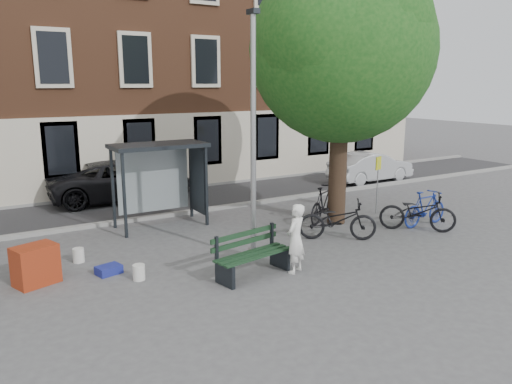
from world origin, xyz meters
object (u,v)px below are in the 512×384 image
object	(u,v)px
bike_b	(425,208)
lamppost	(253,151)
bus_shelter	(170,165)
painter	(296,238)
bike_c	(418,212)
red_stand	(36,265)
bench	(252,256)
bike_d	(324,204)
car_dark	(122,180)
notice_sign	(378,172)
bike_a	(337,220)
car_silver	(371,167)

from	to	relation	value
bike_b	lamppost	bearing A→B (deg)	85.89
bus_shelter	painter	size ratio (longest dim) A/B	1.71
bike_c	bike_b	bearing A→B (deg)	-23.07
bus_shelter	red_stand	xyz separation A→B (m)	(-4.44, -3.08, -1.47)
bench	bike_d	xyz separation A→B (m)	(4.37, 2.80, 0.14)
car_dark	notice_sign	bearing A→B (deg)	-130.73
lamppost	bike_a	distance (m)	3.62
lamppost	bike_a	xyz separation A→B (m)	(2.87, 0.10, -2.20)
bus_shelter	car_dark	bearing A→B (deg)	94.91
bus_shelter	bike_d	distance (m)	5.09
bike_c	notice_sign	xyz separation A→B (m)	(0.40, 2.14, 0.86)
painter	car_silver	bearing A→B (deg)	-170.65
bike_c	bus_shelter	bearing A→B (deg)	98.43
bike_a	bike_c	xyz separation A→B (m)	(2.66, -0.57, 0.01)
bus_shelter	bike_b	bearing A→B (deg)	-32.50
bike_b	bench	bearing A→B (deg)	94.54
bike_b	bike_c	bearing A→B (deg)	109.68
bench	red_stand	xyz separation A→B (m)	(-4.41, 2.03, -0.02)
bike_c	notice_sign	distance (m)	2.35
lamppost	painter	size ratio (longest dim) A/B	3.66
bench	car_dark	distance (m)	9.36
painter	notice_sign	size ratio (longest dim) A/B	0.84
bike_c	bike_d	world-z (taller)	bike_d
bike_a	bike_d	size ratio (longest dim) A/B	1.10
lamppost	notice_sign	world-z (taller)	lamppost
lamppost	red_stand	bearing A→B (deg)	168.52
bus_shelter	bike_a	distance (m)	5.47
bus_shelter	bike_c	xyz separation A→B (m)	(6.14, -4.57, -1.33)
bus_shelter	bike_c	distance (m)	7.77
bus_shelter	red_stand	world-z (taller)	bus_shelter
car_dark	red_stand	xyz separation A→B (m)	(-4.08, -7.32, -0.31)
bus_shelter	bench	world-z (taller)	bus_shelter
bike_d	notice_sign	bearing A→B (deg)	-121.09
painter	bench	xyz separation A→B (m)	(-1.00, 0.35, -0.37)
bike_a	bike_d	xyz separation A→B (m)	(0.86, 1.69, 0.02)
bike_a	notice_sign	xyz separation A→B (m)	(3.07, 1.57, 0.87)
bench	car_silver	bearing A→B (deg)	23.54
bus_shelter	notice_sign	bearing A→B (deg)	-20.35
bike_d	bench	bearing A→B (deg)	94.51
red_stand	notice_sign	xyz separation A→B (m)	(10.98, 0.65, 1.00)
bike_b	car_silver	xyz separation A→B (m)	(3.68, 6.29, 0.11)
bike_b	car_dark	world-z (taller)	car_dark
painter	bike_d	bearing A→B (deg)	-165.69
painter	bike_a	size ratio (longest dim) A/B	0.75
red_stand	bike_c	bearing A→B (deg)	-8.02
painter	red_stand	xyz separation A→B (m)	(-5.40, 2.38, -0.39)
bike_c	red_stand	distance (m)	10.68
bike_b	car_dark	distance (m)	11.14
lamppost	bus_shelter	world-z (taller)	lamppost
bench	bike_d	world-z (taller)	bike_d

